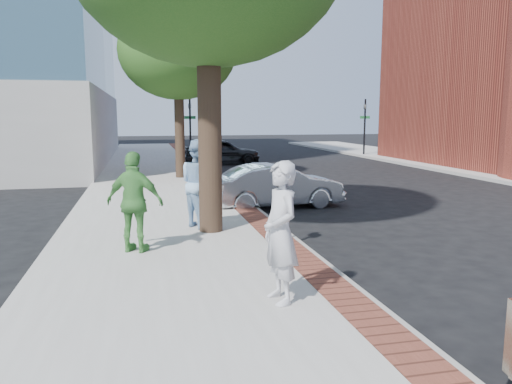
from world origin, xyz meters
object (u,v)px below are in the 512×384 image
object	(u,v)px
parking_meter	(280,191)
bg_car	(222,151)
sedan_silver	(277,186)
person_green	(135,202)
person_officer	(199,183)
person_gray	(281,233)

from	to	relation	value
parking_meter	bg_car	size ratio (longest dim) A/B	0.35
sedan_silver	person_green	bearing A→B (deg)	133.17
sedan_silver	person_officer	bearing A→B (deg)	130.24
parking_meter	bg_car	world-z (taller)	parking_meter
person_officer	bg_car	xyz separation A→B (m)	(3.13, 16.30, -0.44)
person_gray	person_officer	bearing A→B (deg)	176.88
sedan_silver	bg_car	size ratio (longest dim) A/B	0.93
person_officer	person_green	bearing A→B (deg)	117.03
bg_car	parking_meter	bearing A→B (deg)	176.07
person_green	sedan_silver	bearing A→B (deg)	-105.93
parking_meter	bg_car	xyz separation A→B (m)	(1.68, 18.10, -0.48)
person_green	bg_car	bearing A→B (deg)	-78.99
person_officer	sedan_silver	xyz separation A→B (m)	(2.62, 2.72, -0.52)
parking_meter	sedan_silver	distance (m)	4.70
person_green	bg_car	distance (m)	18.81
parking_meter	person_green	distance (m)	2.88
person_officer	parking_meter	bearing A→B (deg)	-167.66
person_gray	bg_car	bearing A→B (deg)	163.79
person_green	person_officer	bearing A→B (deg)	-101.33
person_officer	person_gray	bearing A→B (deg)	159.59
person_officer	sedan_silver	bearing A→B (deg)	-70.50
parking_meter	bg_car	bearing A→B (deg)	84.69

